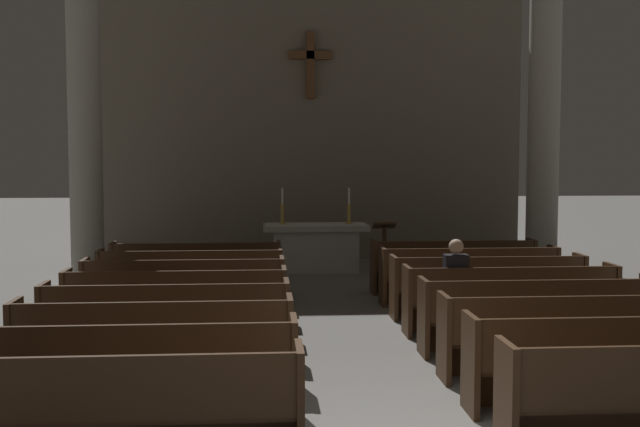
# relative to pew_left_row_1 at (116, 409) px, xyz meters

# --- Properties ---
(pew_left_row_1) EXTENTS (2.92, 0.50, 0.95)m
(pew_left_row_1) POSITION_rel_pew_left_row_1_xyz_m (0.00, 0.00, 0.00)
(pew_left_row_1) COLOR #422B19
(pew_left_row_1) RESTS_ON ground
(pew_left_row_2) EXTENTS (2.92, 0.50, 0.95)m
(pew_left_row_2) POSITION_rel_pew_left_row_1_xyz_m (0.00, 1.08, 0.00)
(pew_left_row_2) COLOR #422B19
(pew_left_row_2) RESTS_ON ground
(pew_left_row_3) EXTENTS (2.92, 0.50, 0.95)m
(pew_left_row_3) POSITION_rel_pew_left_row_1_xyz_m (0.00, 2.16, 0.00)
(pew_left_row_3) COLOR #422B19
(pew_left_row_3) RESTS_ON ground
(pew_left_row_4) EXTENTS (2.92, 0.50, 0.95)m
(pew_left_row_4) POSITION_rel_pew_left_row_1_xyz_m (0.00, 3.24, 0.00)
(pew_left_row_4) COLOR #422B19
(pew_left_row_4) RESTS_ON ground
(pew_left_row_5) EXTENTS (2.92, 0.50, 0.95)m
(pew_left_row_5) POSITION_rel_pew_left_row_1_xyz_m (0.00, 4.32, 0.00)
(pew_left_row_5) COLOR #422B19
(pew_left_row_5) RESTS_ON ground
(pew_left_row_6) EXTENTS (2.92, 0.50, 0.95)m
(pew_left_row_6) POSITION_rel_pew_left_row_1_xyz_m (0.00, 5.40, 0.00)
(pew_left_row_6) COLOR #422B19
(pew_left_row_6) RESTS_ON ground
(pew_left_row_7) EXTENTS (2.92, 0.50, 0.95)m
(pew_left_row_7) POSITION_rel_pew_left_row_1_xyz_m (0.00, 6.48, 0.00)
(pew_left_row_7) COLOR #422B19
(pew_left_row_7) RESTS_ON ground
(pew_left_row_8) EXTENTS (2.92, 0.50, 0.95)m
(pew_left_row_8) POSITION_rel_pew_left_row_1_xyz_m (0.00, 7.56, 0.00)
(pew_left_row_8) COLOR #422B19
(pew_left_row_8) RESTS_ON ground
(pew_right_row_2) EXTENTS (2.92, 0.50, 0.95)m
(pew_right_row_2) POSITION_rel_pew_left_row_1_xyz_m (4.53, 1.08, 0.00)
(pew_right_row_2) COLOR #422B19
(pew_right_row_2) RESTS_ON ground
(pew_right_row_3) EXTENTS (2.92, 0.50, 0.95)m
(pew_right_row_3) POSITION_rel_pew_left_row_1_xyz_m (4.53, 2.16, 0.00)
(pew_right_row_3) COLOR #422B19
(pew_right_row_3) RESTS_ON ground
(pew_right_row_4) EXTENTS (2.92, 0.50, 0.95)m
(pew_right_row_4) POSITION_rel_pew_left_row_1_xyz_m (4.53, 3.24, 0.00)
(pew_right_row_4) COLOR #422B19
(pew_right_row_4) RESTS_ON ground
(pew_right_row_5) EXTENTS (2.92, 0.50, 0.95)m
(pew_right_row_5) POSITION_rel_pew_left_row_1_xyz_m (4.53, 4.32, 0.00)
(pew_right_row_5) COLOR #422B19
(pew_right_row_5) RESTS_ON ground
(pew_right_row_6) EXTENTS (2.92, 0.50, 0.95)m
(pew_right_row_6) POSITION_rel_pew_left_row_1_xyz_m (4.53, 5.40, 0.00)
(pew_right_row_6) COLOR #422B19
(pew_right_row_6) RESTS_ON ground
(pew_right_row_7) EXTENTS (2.92, 0.50, 0.95)m
(pew_right_row_7) POSITION_rel_pew_left_row_1_xyz_m (4.53, 6.48, 0.00)
(pew_right_row_7) COLOR #422B19
(pew_right_row_7) RESTS_ON ground
(pew_right_row_8) EXTENTS (2.92, 0.50, 0.95)m
(pew_right_row_8) POSITION_rel_pew_left_row_1_xyz_m (4.53, 7.56, 0.00)
(pew_right_row_8) COLOR #422B19
(pew_right_row_8) RESTS_ON ground
(column_left_second) EXTENTS (0.94, 0.94, 7.33)m
(column_left_second) POSITION_rel_pew_left_row_1_xyz_m (-2.22, 9.26, 3.10)
(column_left_second) COLOR #ADA89E
(column_left_second) RESTS_ON ground
(column_right_second) EXTENTS (0.94, 0.94, 7.33)m
(column_right_second) POSITION_rel_pew_left_row_1_xyz_m (6.76, 9.26, 3.10)
(column_right_second) COLOR #ADA89E
(column_right_second) RESTS_ON ground
(altar) EXTENTS (2.20, 0.90, 1.01)m
(altar) POSITION_rel_pew_left_row_1_xyz_m (2.27, 10.26, 0.06)
(altar) COLOR #BCB7AD
(altar) RESTS_ON ground
(candlestick_left) EXTENTS (0.16, 0.16, 0.76)m
(candlestick_left) POSITION_rel_pew_left_row_1_xyz_m (1.57, 10.26, 0.78)
(candlestick_left) COLOR #B79338
(candlestick_left) RESTS_ON altar
(candlestick_right) EXTENTS (0.16, 0.16, 0.76)m
(candlestick_right) POSITION_rel_pew_left_row_1_xyz_m (2.97, 10.26, 0.78)
(candlestick_right) COLOR #B79338
(candlestick_right) RESTS_ON altar
(apse_with_cross) EXTENTS (9.98, 0.43, 8.21)m
(apse_with_cross) POSITION_rel_pew_left_row_1_xyz_m (2.27, 12.33, 3.63)
(apse_with_cross) COLOR #706656
(apse_with_cross) RESTS_ON ground
(lectern) EXTENTS (0.44, 0.36, 1.15)m
(lectern) POSITION_rel_pew_left_row_1_xyz_m (3.53, 9.06, 0.07)
(lectern) COLOR #422B19
(lectern) RESTS_ON ground
(lone_worshipper) EXTENTS (0.32, 0.43, 1.32)m
(lone_worshipper) POSITION_rel_pew_left_row_1_xyz_m (3.76, 4.36, 0.22)
(lone_worshipper) COLOR #26262B
(lone_worshipper) RESTS_ON ground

